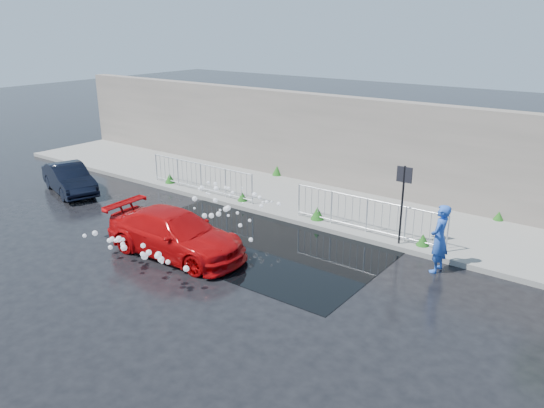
% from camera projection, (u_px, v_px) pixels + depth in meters
% --- Properties ---
extents(ground, '(90.00, 90.00, 0.00)m').
position_uv_depth(ground, '(221.00, 248.00, 15.58)').
color(ground, black).
rests_on(ground, ground).
extents(pavement, '(30.00, 4.00, 0.15)m').
position_uv_depth(pavement, '(313.00, 202.00, 19.35)').
color(pavement, gray).
rests_on(pavement, ground).
extents(curb, '(30.00, 0.25, 0.16)m').
position_uv_depth(curb, '(281.00, 217.00, 17.83)').
color(curb, gray).
rests_on(curb, ground).
extents(retaining_wall, '(30.00, 0.60, 3.50)m').
position_uv_depth(retaining_wall, '(345.00, 142.00, 20.42)').
color(retaining_wall, '#665E56').
rests_on(retaining_wall, pavement).
extents(puddle, '(8.00, 5.00, 0.01)m').
position_uv_depth(puddle, '(255.00, 241.00, 16.06)').
color(puddle, black).
rests_on(puddle, ground).
extents(sign_post, '(0.45, 0.06, 2.50)m').
position_uv_depth(sign_post, '(403.00, 192.00, 15.00)').
color(sign_post, black).
rests_on(sign_post, ground).
extents(railing_left, '(5.05, 0.05, 1.10)m').
position_uv_depth(railing_left, '(201.00, 176.00, 20.14)').
color(railing_left, silver).
rests_on(railing_left, pavement).
extents(railing_right, '(5.05, 0.05, 1.10)m').
position_uv_depth(railing_right, '(367.00, 214.00, 16.19)').
color(railing_right, silver).
rests_on(railing_right, pavement).
extents(weeds, '(12.17, 3.93, 0.43)m').
position_uv_depth(weeds, '(297.00, 197.00, 19.06)').
color(weeds, '#194B14').
rests_on(weeds, pavement).
extents(water_spray, '(3.72, 5.41, 1.03)m').
position_uv_depth(water_spray, '(193.00, 221.00, 15.63)').
color(water_spray, white).
rests_on(water_spray, ground).
extents(red_car, '(4.44, 2.00, 1.26)m').
position_uv_depth(red_car, '(175.00, 234.00, 14.95)').
color(red_car, '#AC0608').
rests_on(red_car, ground).
extents(dark_car, '(3.62, 2.13, 1.13)m').
position_uv_depth(dark_car, '(69.00, 179.00, 20.46)').
color(dark_car, black).
rests_on(dark_car, ground).
extents(person, '(0.45, 0.68, 1.86)m').
position_uv_depth(person, '(439.00, 239.00, 13.85)').
color(person, blue).
rests_on(person, ground).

